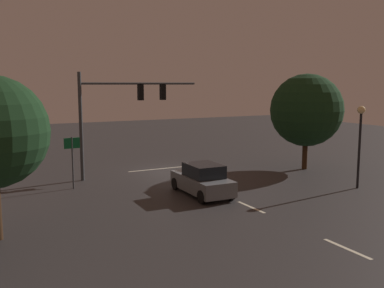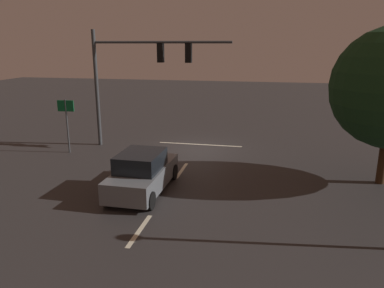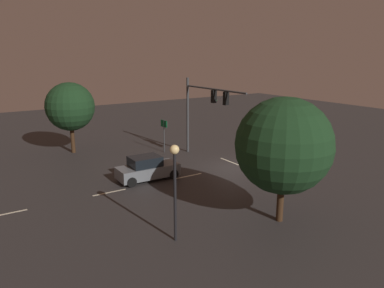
% 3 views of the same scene
% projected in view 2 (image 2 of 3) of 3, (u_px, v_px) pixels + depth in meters
% --- Properties ---
extents(ground_plane, '(80.00, 80.00, 0.00)m').
position_uv_depth(ground_plane, '(197.00, 148.00, 21.39)').
color(ground_plane, '#2D2B2B').
extents(traffic_signal_assembly, '(7.85, 0.47, 6.62)m').
position_uv_depth(traffic_signal_assembly, '(137.00, 67.00, 20.47)').
color(traffic_signal_assembly, '#383A3D').
rests_on(traffic_signal_assembly, ground_plane).
extents(lane_dash_far, '(0.16, 2.20, 0.01)m').
position_uv_depth(lane_dash_far, '(182.00, 170.00, 17.61)').
color(lane_dash_far, beige).
rests_on(lane_dash_far, ground_plane).
extents(lane_dash_mid, '(0.16, 2.20, 0.01)m').
position_uv_depth(lane_dash_mid, '(140.00, 230.00, 11.93)').
color(lane_dash_mid, beige).
rests_on(lane_dash_mid, ground_plane).
extents(stop_bar, '(5.00, 0.16, 0.01)m').
position_uv_depth(stop_bar, '(200.00, 144.00, 22.14)').
color(stop_bar, beige).
rests_on(stop_bar, ground_plane).
extents(car_approaching, '(1.96, 4.39, 1.70)m').
position_uv_depth(car_approaching, '(143.00, 173.00, 14.90)').
color(car_approaching, slate).
rests_on(car_approaching, ground_plane).
extents(route_sign, '(0.90, 0.15, 2.96)m').
position_uv_depth(route_sign, '(66.00, 115.00, 19.99)').
color(route_sign, '#383A3D').
rests_on(route_sign, ground_plane).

